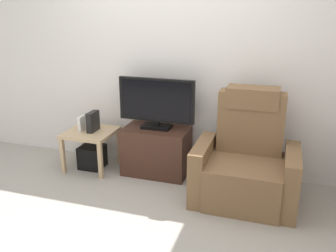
% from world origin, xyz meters
% --- Properties ---
extents(ground_plane, '(6.40, 6.40, 0.00)m').
position_xyz_m(ground_plane, '(0.00, 0.00, 0.00)').
color(ground_plane, '#9E998E').
extents(wall_back, '(6.40, 0.06, 2.60)m').
position_xyz_m(wall_back, '(0.00, 1.13, 1.30)').
color(wall_back, silver).
rests_on(wall_back, ground).
extents(tv_stand, '(0.73, 0.44, 0.54)m').
position_xyz_m(tv_stand, '(-0.09, 0.85, 0.27)').
color(tv_stand, '#3D2319').
rests_on(tv_stand, ground).
extents(television, '(0.85, 0.20, 0.56)m').
position_xyz_m(television, '(-0.09, 0.87, 0.83)').
color(television, black).
rests_on(television, tv_stand).
extents(recliner_armchair, '(0.98, 0.78, 1.08)m').
position_xyz_m(recliner_armchair, '(0.94, 0.58, 0.37)').
color(recliner_armchair, brown).
rests_on(recliner_armchair, ground).
extents(side_table, '(0.54, 0.54, 0.46)m').
position_xyz_m(side_table, '(-0.86, 0.75, 0.38)').
color(side_table, tan).
rests_on(side_table, ground).
extents(subwoofer_box, '(0.27, 0.27, 0.27)m').
position_xyz_m(subwoofer_box, '(-0.86, 0.75, 0.13)').
color(subwoofer_box, black).
rests_on(subwoofer_box, ground).
extents(book_upright, '(0.04, 0.11, 0.17)m').
position_xyz_m(book_upright, '(-0.96, 0.73, 0.54)').
color(book_upright, white).
rests_on(book_upright, side_table).
extents(game_console, '(0.07, 0.20, 0.23)m').
position_xyz_m(game_console, '(-0.83, 0.76, 0.57)').
color(game_console, black).
rests_on(game_console, side_table).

